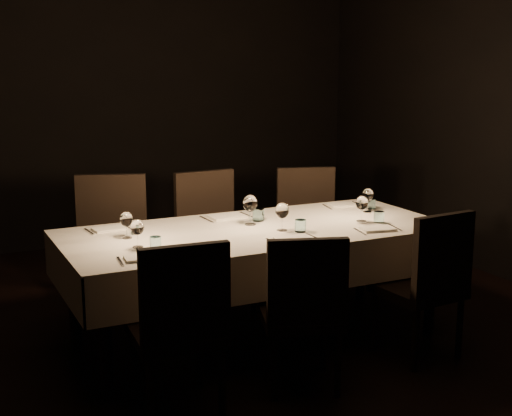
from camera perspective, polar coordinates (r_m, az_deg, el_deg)
name	(u,v)px	position (r m, az deg, el deg)	size (l,w,h in m)	color
room	(256,116)	(4.55, 0.00, 7.41)	(5.01, 6.01, 3.01)	black
dining_table	(256,240)	(4.68, 0.00, -2.56)	(2.52, 1.12, 0.76)	black
chair_near_left	(180,321)	(3.73, -6.12, -8.97)	(0.49, 0.49, 0.96)	black
place_setting_near_left	(143,240)	(4.16, -9.01, -2.54)	(0.31, 0.39, 0.17)	white
chair_near_center	(303,306)	(4.00, 3.82, -7.80)	(0.56, 0.56, 0.92)	black
place_setting_near_center	(290,223)	(4.52, 2.74, -1.18)	(0.33, 0.41, 0.18)	white
chair_near_right	(428,279)	(4.53, 13.62, -5.52)	(0.50, 0.50, 0.95)	black
place_setting_near_right	(371,214)	(4.83, 9.15, -0.48)	(0.34, 0.40, 0.18)	white
chair_far_left	(111,243)	(5.17, -11.53, -2.78)	(0.64, 0.64, 1.04)	black
place_setting_far_left	(123,225)	(4.56, -10.58, -1.32)	(0.31, 0.39, 0.17)	white
chair_far_center	(212,233)	(5.44, -3.55, -1.99)	(0.51, 0.51, 1.01)	black
place_setting_far_center	(245,210)	(4.84, -0.89, -0.19)	(0.37, 0.42, 0.20)	white
chair_far_right	(308,224)	(5.76, 4.21, -1.32)	(0.60, 0.60, 0.99)	black
place_setting_far_right	(361,200)	(5.30, 8.37, 0.61)	(0.33, 0.40, 0.17)	white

